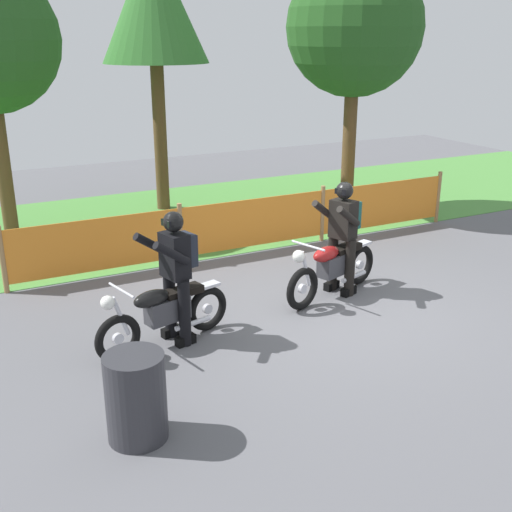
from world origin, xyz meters
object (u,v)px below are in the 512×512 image
Objects in this scene: oil_drum at (136,397)px; motorcycle_trailing at (164,313)px; motorcycle_lead at (333,267)px; rider_trailing at (176,270)px; rider_lead at (343,232)px.

motorcycle_trailing is at bearing 63.27° from oil_drum.
motorcycle_lead reaches higher than motorcycle_trailing.
rider_trailing is 2.11m from oil_drum.
oil_drum is (-3.57, -2.08, -0.01)m from motorcycle_lead.
rider_trailing reaches higher than motorcycle_lead.
motorcycle_lead is at bearing 173.57° from rider_trailing.
rider_trailing is at bearing 58.90° from oil_drum.
oil_drum is (-0.86, -1.70, 0.00)m from motorcycle_trailing.
rider_trailing reaches higher than motorcycle_trailing.
motorcycle_lead is at bearing 30.19° from oil_drum.
motorcycle_lead reaches higher than oil_drum.
rider_lead reaches higher than oil_drum.
motorcycle_trailing is 1.91m from oil_drum.
rider_trailing is (-2.51, -0.32, 0.50)m from motorcycle_lead.
oil_drum is (-1.06, -1.75, -0.51)m from rider_trailing.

